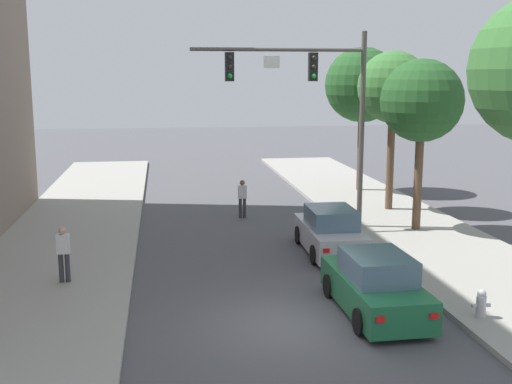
# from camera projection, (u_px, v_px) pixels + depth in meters

# --- Properties ---
(ground_plane) EXTENTS (120.00, 120.00, 0.00)m
(ground_plane) POSITION_uv_depth(u_px,v_px,m) (292.00, 324.00, 15.55)
(ground_plane) COLOR #4C4C51
(sidewalk_left) EXTENTS (5.00, 60.00, 0.15)m
(sidewalk_left) POSITION_uv_depth(u_px,v_px,m) (15.00, 337.00, 14.58)
(sidewalk_left) COLOR #99968E
(sidewalk_left) RESTS_ON ground
(traffic_signal_mast) EXTENTS (6.64, 0.38, 7.50)m
(traffic_signal_mast) POSITION_uv_depth(u_px,v_px,m) (315.00, 93.00, 23.83)
(traffic_signal_mast) COLOR #514C47
(traffic_signal_mast) RESTS_ON sidewalk_right
(car_lead_silver) EXTENTS (1.90, 4.27, 1.60)m
(car_lead_silver) POSITION_uv_depth(u_px,v_px,m) (330.00, 232.00, 21.67)
(car_lead_silver) COLOR #B7B7BC
(car_lead_silver) RESTS_ON ground
(car_following_green) EXTENTS (1.89, 4.27, 1.60)m
(car_following_green) POSITION_uv_depth(u_px,v_px,m) (375.00, 286.00, 16.15)
(car_following_green) COLOR #1E663D
(car_following_green) RESTS_ON ground
(pedestrian_sidewalk_left_walker) EXTENTS (0.36, 0.22, 1.64)m
(pedestrian_sidewalk_left_walker) POSITION_uv_depth(u_px,v_px,m) (63.00, 251.00, 18.09)
(pedestrian_sidewalk_left_walker) COLOR #333338
(pedestrian_sidewalk_left_walker) RESTS_ON sidewalk_left
(pedestrian_crossing_road) EXTENTS (0.36, 0.22, 1.64)m
(pedestrian_crossing_road) POSITION_uv_depth(u_px,v_px,m) (242.00, 197.00, 26.99)
(pedestrian_crossing_road) COLOR #333338
(pedestrian_crossing_road) RESTS_ON ground
(fire_hydrant) EXTENTS (0.48, 0.24, 0.72)m
(fire_hydrant) POSITION_uv_depth(u_px,v_px,m) (481.00, 303.00, 15.53)
(fire_hydrant) COLOR #B2B2B7
(fire_hydrant) RESTS_ON sidewalk_right
(street_tree_second) EXTENTS (3.11, 3.11, 6.49)m
(street_tree_second) POSITION_uv_depth(u_px,v_px,m) (422.00, 102.00, 23.70)
(street_tree_second) COLOR brown
(street_tree_second) RESTS_ON sidewalk_right
(street_tree_third) EXTENTS (3.09, 3.09, 6.92)m
(street_tree_third) POSITION_uv_depth(u_px,v_px,m) (393.00, 88.00, 27.30)
(street_tree_third) COLOR brown
(street_tree_third) RESTS_ON sidewalk_right
(street_tree_farthest) EXTENTS (3.79, 3.79, 7.29)m
(street_tree_farthest) POSITION_uv_depth(u_px,v_px,m) (362.00, 85.00, 32.04)
(street_tree_farthest) COLOR brown
(street_tree_farthest) RESTS_ON sidewalk_right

